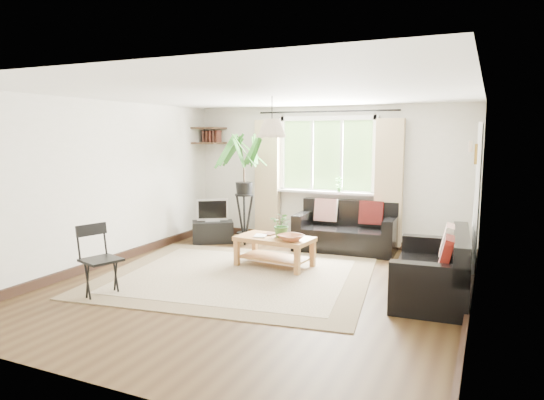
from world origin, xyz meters
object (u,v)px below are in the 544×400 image
at_px(tv_stand, 213,232).
at_px(folding_chair, 101,261).
at_px(coffee_table, 275,252).
at_px(sofa_right, 431,266).
at_px(palm_stand, 244,190).
at_px(sofa_back, 346,228).

distance_m(tv_stand, folding_chair, 3.06).
bearing_deg(tv_stand, folding_chair, -117.74).
height_order(coffee_table, folding_chair, folding_chair).
distance_m(sofa_right, coffee_table, 2.27).
distance_m(coffee_table, palm_stand, 1.67).
height_order(sofa_right, coffee_table, sofa_right).
distance_m(sofa_back, sofa_right, 2.42).
relative_size(sofa_back, sofa_right, 1.02).
relative_size(sofa_right, tv_stand, 2.25).
bearing_deg(sofa_right, folding_chair, -70.08).
bearing_deg(tv_stand, sofa_back, -24.22).
height_order(coffee_table, palm_stand, palm_stand).
distance_m(sofa_back, folding_chair, 3.96).
xyz_separation_m(sofa_right, tv_stand, (-3.88, 1.46, -0.19)).
distance_m(sofa_right, palm_stand, 3.65).
bearing_deg(tv_stand, coffee_table, -65.16).
bearing_deg(sofa_right, sofa_back, -143.77).
xyz_separation_m(tv_stand, palm_stand, (0.61, 0.05, 0.78)).
xyz_separation_m(coffee_table, folding_chair, (-1.34, -2.02, 0.20)).
xyz_separation_m(tv_stand, folding_chair, (0.32, -3.03, 0.23)).
xyz_separation_m(sofa_right, palm_stand, (-3.26, 1.52, 0.59)).
xyz_separation_m(sofa_back, tv_stand, (-2.32, -0.39, -0.19)).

